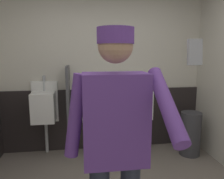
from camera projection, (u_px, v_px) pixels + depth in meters
name	position (u px, v px, depth m)	size (l,w,h in m)	color
wall_back	(102.00, 70.00, 3.59)	(3.86, 0.12, 2.61)	beige
wainscot_band_back	(103.00, 119.00, 3.65)	(3.26, 0.03, 1.00)	black
urinal_left	(44.00, 107.00, 3.33)	(0.40, 0.34, 1.24)	white
urinal_middle	(93.00, 105.00, 3.44)	(0.40, 0.34, 1.24)	white
urinal_right	(140.00, 103.00, 3.54)	(0.40, 0.34, 1.24)	white
privacy_divider_panel	(68.00, 96.00, 3.29)	(0.04, 0.40, 0.90)	#4C4C51
person	(115.00, 136.00, 1.47)	(0.65, 0.60, 1.75)	#2D3342
cell_phone	(195.00, 52.00, 0.93)	(0.06, 0.02, 0.11)	#A5A8B2
trash_bin	(190.00, 134.00, 3.41)	(0.31, 0.31, 0.68)	#38383D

